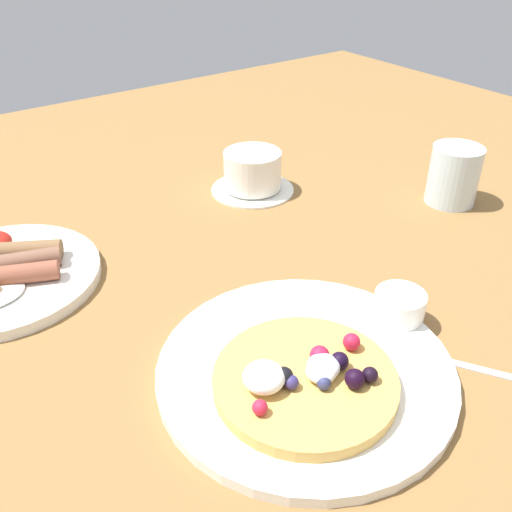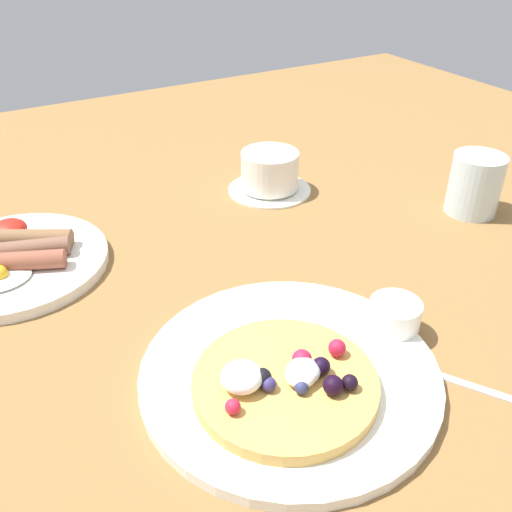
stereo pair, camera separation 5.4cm
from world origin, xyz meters
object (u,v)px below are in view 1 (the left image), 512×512
Objects in this scene: syrup_ramekin at (400,305)px; pancake_plate at (305,370)px; coffee_cup at (252,169)px; coffee_saucer at (253,189)px; breakfast_plate at (0,277)px; water_glass at (454,175)px.

pancake_plate is at bearing 179.91° from syrup_ramekin.
syrup_ramekin is 34.96cm from coffee_cup.
pancake_plate reaches higher than coffee_saucer.
coffee_saucer is (6.27, 34.24, -2.25)cm from syrup_ramekin.
syrup_ramekin is 44.43cm from breakfast_plate.
breakfast_plate is at bearing 163.55° from water_glass.
pancake_plate is 3.30× the size of water_glass.
pancake_plate is 42.28cm from water_glass.
pancake_plate is 38.93cm from coffee_saucer.
syrup_ramekin is at bearing -151.61° from water_glass.
pancake_plate is at bearing -118.48° from coffee_saucer.
coffee_saucer is (37.18, 2.38, -0.32)cm from breakfast_plate.
water_glass is at bearing -16.45° from breakfast_plate.
pancake_plate is 36.88cm from breakfast_plate.
syrup_ramekin is at bearing -100.38° from coffee_saucer.
pancake_plate is at bearing -159.61° from water_glass.
pancake_plate is at bearing -59.69° from breakfast_plate.
syrup_ramekin is 34.88cm from coffee_saucer.
breakfast_plate is at bearing -176.34° from coffee_saucer.
syrup_ramekin reaches higher than coffee_saucer.
water_glass is at bearing -43.32° from coffee_cup.
syrup_ramekin is (12.29, -0.02, 2.00)cm from pancake_plate.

